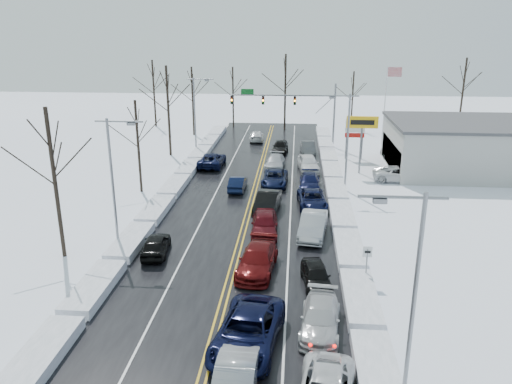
# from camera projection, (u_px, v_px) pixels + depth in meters

# --- Properties ---
(ground) EXTENTS (160.00, 160.00, 0.00)m
(ground) POSITION_uv_depth(u_px,v_px,m) (244.00, 227.00, 38.28)
(ground) COLOR white
(ground) RESTS_ON ground
(road_surface) EXTENTS (14.00, 84.00, 0.01)m
(road_surface) POSITION_uv_depth(u_px,v_px,m) (247.00, 218.00, 40.17)
(road_surface) COLOR black
(road_surface) RESTS_ON ground
(snow_bank_left) EXTENTS (1.83, 72.00, 0.61)m
(snow_bank_left) POSITION_uv_depth(u_px,v_px,m) (154.00, 215.00, 40.77)
(snow_bank_left) COLOR white
(snow_bank_left) RESTS_ON ground
(snow_bank_right) EXTENTS (1.83, 72.00, 0.61)m
(snow_bank_right) POSITION_uv_depth(u_px,v_px,m) (342.00, 221.00, 39.58)
(snow_bank_right) COLOR white
(snow_bank_right) RESTS_ON ground
(traffic_signal_mast) EXTENTS (13.28, 0.39, 8.00)m
(traffic_signal_mast) POSITION_uv_depth(u_px,v_px,m) (294.00, 104.00, 62.78)
(traffic_signal_mast) COLOR slate
(traffic_signal_mast) RESTS_ON ground
(tires_plus_sign) EXTENTS (3.20, 0.34, 6.00)m
(tires_plus_sign) POSITION_uv_depth(u_px,v_px,m) (362.00, 126.00, 51.02)
(tires_plus_sign) COLOR slate
(tires_plus_sign) RESTS_ON ground
(used_vehicles_sign) EXTENTS (2.20, 0.22, 4.65)m
(used_vehicles_sign) POSITION_uv_depth(u_px,v_px,m) (355.00, 131.00, 57.23)
(used_vehicles_sign) COLOR slate
(used_vehicles_sign) RESTS_ON ground
(speed_limit_sign) EXTENTS (0.55, 0.09, 2.35)m
(speed_limit_sign) POSITION_uv_depth(u_px,v_px,m) (367.00, 257.00, 29.55)
(speed_limit_sign) COLOR slate
(speed_limit_sign) RESTS_ON ground
(flagpole) EXTENTS (1.87, 1.20, 10.00)m
(flagpole) POSITION_uv_depth(u_px,v_px,m) (387.00, 99.00, 63.62)
(flagpole) COLOR silver
(flagpole) RESTS_ON ground
(dealership_building) EXTENTS (20.40, 12.40, 5.30)m
(dealership_building) POSITION_uv_depth(u_px,v_px,m) (488.00, 146.00, 52.60)
(dealership_building) COLOR #A0A09C
(dealership_building) RESTS_ON ground
(streetlight_se) EXTENTS (3.20, 0.25, 9.00)m
(streetlight_se) POSITION_uv_depth(u_px,v_px,m) (410.00, 285.00, 18.93)
(streetlight_se) COLOR slate
(streetlight_se) RESTS_ON ground
(streetlight_ne) EXTENTS (3.20, 0.25, 9.00)m
(streetlight_ne) POSITION_uv_depth(u_px,v_px,m) (346.00, 135.00, 45.42)
(streetlight_ne) COLOR slate
(streetlight_ne) RESTS_ON ground
(streetlight_sw) EXTENTS (3.20, 0.25, 9.00)m
(streetlight_sw) POSITION_uv_depth(u_px,v_px,m) (115.00, 173.00, 33.48)
(streetlight_sw) COLOR slate
(streetlight_sw) RESTS_ON ground
(streetlight_nw) EXTENTS (3.20, 0.25, 9.00)m
(streetlight_nw) POSITION_uv_depth(u_px,v_px,m) (196.00, 109.00, 59.97)
(streetlight_nw) COLOR slate
(streetlight_nw) RESTS_ON ground
(tree_left_b) EXTENTS (4.00, 4.00, 10.00)m
(tree_left_b) POSITION_uv_depth(u_px,v_px,m) (51.00, 155.00, 31.31)
(tree_left_b) COLOR #2D231C
(tree_left_b) RESTS_ON ground
(tree_left_c) EXTENTS (3.40, 3.40, 8.50)m
(tree_left_c) POSITION_uv_depth(u_px,v_px,m) (137.00, 129.00, 44.81)
(tree_left_c) COLOR #2D231C
(tree_left_c) RESTS_ON ground
(tree_left_d) EXTENTS (4.20, 4.20, 10.50)m
(tree_left_d) POSITION_uv_depth(u_px,v_px,m) (167.00, 93.00, 57.67)
(tree_left_d) COLOR #2D231C
(tree_left_d) RESTS_ON ground
(tree_left_e) EXTENTS (3.80, 3.80, 9.50)m
(tree_left_e) POSITION_uv_depth(u_px,v_px,m) (192.00, 88.00, 69.22)
(tree_left_e) COLOR #2D231C
(tree_left_e) RESTS_ON ground
(tree_far_a) EXTENTS (4.00, 4.00, 10.00)m
(tree_far_a) POSITION_uv_depth(u_px,v_px,m) (153.00, 80.00, 75.35)
(tree_far_a) COLOR #2D231C
(tree_far_a) RESTS_ON ground
(tree_far_b) EXTENTS (3.60, 3.60, 9.00)m
(tree_far_b) POSITION_uv_depth(u_px,v_px,m) (233.00, 85.00, 75.57)
(tree_far_b) COLOR #2D231C
(tree_far_b) RESTS_ON ground
(tree_far_c) EXTENTS (4.40, 4.40, 11.00)m
(tree_far_c) POSITION_uv_depth(u_px,v_px,m) (285.00, 77.00, 72.62)
(tree_far_c) COLOR #2D231C
(tree_far_c) RESTS_ON ground
(tree_far_d) EXTENTS (3.40, 3.40, 8.50)m
(tree_far_d) POSITION_uv_depth(u_px,v_px,m) (353.00, 89.00, 73.80)
(tree_far_d) COLOR #2D231C
(tree_far_d) RESTS_ON ground
(tree_far_e) EXTENTS (4.20, 4.20, 10.50)m
(tree_far_e) POSITION_uv_depth(u_px,v_px,m) (464.00, 80.00, 72.58)
(tree_far_e) COLOR #2D231C
(tree_far_e) RESTS_ON ground
(queued_car_2) EXTENTS (3.65, 6.50, 1.71)m
(queued_car_2) POSITION_uv_depth(u_px,v_px,m) (248.00, 347.00, 23.94)
(queued_car_2) COLOR black
(queued_car_2) RESTS_ON ground
(queued_car_3) EXTENTS (2.66, 5.51, 1.55)m
(queued_car_3) POSITION_uv_depth(u_px,v_px,m) (257.00, 271.00, 31.41)
(queued_car_3) COLOR #500A0B
(queued_car_3) RESTS_ON ground
(queued_car_4) EXTENTS (2.13, 4.88, 1.63)m
(queued_car_4) POSITION_uv_depth(u_px,v_px,m) (264.00, 234.00, 37.11)
(queued_car_4) COLOR #45090E
(queued_car_4) RESTS_ON ground
(queued_car_5) EXTENTS (2.30, 5.13, 1.63)m
(queued_car_5) POSITION_uv_depth(u_px,v_px,m) (267.00, 211.00, 41.62)
(queued_car_5) COLOR black
(queued_car_5) RESTS_ON ground
(queued_car_6) EXTENTS (2.53, 5.19, 1.42)m
(queued_car_6) POSITION_uv_depth(u_px,v_px,m) (275.00, 185.00, 48.55)
(queued_car_6) COLOR black
(queued_car_6) RESTS_ON ground
(queued_car_7) EXTENTS (2.17, 4.88, 1.39)m
(queued_car_7) POSITION_uv_depth(u_px,v_px,m) (275.00, 168.00, 54.46)
(queued_car_7) COLOR #AAADB2
(queued_car_7) RESTS_ON ground
(queued_car_8) EXTENTS (2.00, 4.51, 1.51)m
(queued_car_8) POSITION_uv_depth(u_px,v_px,m) (280.00, 152.00, 61.23)
(queued_car_8) COLOR black
(queued_car_8) RESTS_ON ground
(queued_car_11) EXTENTS (2.36, 4.92, 1.38)m
(queued_car_11) POSITION_uv_depth(u_px,v_px,m) (320.00, 330.00, 25.30)
(queued_car_11) COLOR #B9B9BB
(queued_car_11) RESTS_ON ground
(queued_car_12) EXTENTS (2.06, 4.05, 1.32)m
(queued_car_12) POSITION_uv_depth(u_px,v_px,m) (316.00, 285.00, 29.70)
(queued_car_12) COLOR black
(queued_car_12) RESTS_ON ground
(queued_car_13) EXTENTS (2.41, 5.30, 1.69)m
(queued_car_13) POSITION_uv_depth(u_px,v_px,m) (313.00, 236.00, 36.73)
(queued_car_13) COLOR #A3A6AB
(queued_car_13) RESTS_ON ground
(queued_car_14) EXTENTS (2.72, 5.19, 1.40)m
(queued_car_14) POSITION_uv_depth(u_px,v_px,m) (312.00, 207.00, 42.62)
(queued_car_14) COLOR black
(queued_car_14) RESTS_ON ground
(queued_car_15) EXTENTS (1.98, 4.67, 1.34)m
(queued_car_15) POSITION_uv_depth(u_px,v_px,m) (309.00, 188.00, 47.57)
(queued_car_15) COLOR black
(queued_car_15) RESTS_ON ground
(queued_car_16) EXTENTS (2.62, 5.22, 1.71)m
(queued_car_16) POSITION_uv_depth(u_px,v_px,m) (308.00, 171.00, 53.36)
(queued_car_16) COLOR silver
(queued_car_16) RESTS_ON ground
(queued_car_17) EXTENTS (1.94, 4.72, 1.52)m
(queued_car_17) POSITION_uv_depth(u_px,v_px,m) (308.00, 154.00, 60.46)
(queued_car_17) COLOR #424547
(queued_car_17) RESTS_ON ground
(oncoming_car_0) EXTENTS (1.48, 4.06, 1.33)m
(oncoming_car_0) POSITION_uv_depth(u_px,v_px,m) (238.00, 190.00, 47.08)
(oncoming_car_0) COLOR black
(oncoming_car_0) RESTS_ON ground
(oncoming_car_1) EXTENTS (2.67, 5.51, 1.51)m
(oncoming_car_1) POSITION_uv_depth(u_px,v_px,m) (212.00, 166.00, 55.10)
(oncoming_car_1) COLOR black
(oncoming_car_1) RESTS_ON ground
(oncoming_car_2) EXTENTS (2.20, 4.72, 1.33)m
(oncoming_car_2) POSITION_uv_depth(u_px,v_px,m) (256.00, 141.00, 67.60)
(oncoming_car_2) COLOR silver
(oncoming_car_2) RESTS_ON ground
(oncoming_car_3) EXTENTS (2.06, 4.22, 1.39)m
(oncoming_car_3) POSITION_uv_depth(u_px,v_px,m) (156.00, 254.00, 33.79)
(oncoming_car_3) COLOR black
(oncoming_car_3) RESTS_ON ground
(parked_car_0) EXTENTS (5.46, 2.81, 1.47)m
(parked_car_0) POSITION_uv_depth(u_px,v_px,m) (399.00, 181.00, 49.81)
(parked_car_0) COLOR white
(parked_car_0) RESTS_ON ground
(parked_car_1) EXTENTS (2.61, 5.35, 1.50)m
(parked_car_1) POSITION_uv_depth(u_px,v_px,m) (426.00, 178.00, 50.81)
(parked_car_1) COLOR #3E4043
(parked_car_1) RESTS_ON ground
(parked_car_2) EXTENTS (1.70, 4.20, 1.43)m
(parked_car_2) POSITION_uv_depth(u_px,v_px,m) (389.00, 158.00, 58.74)
(parked_car_2) COLOR black
(parked_car_2) RESTS_ON ground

